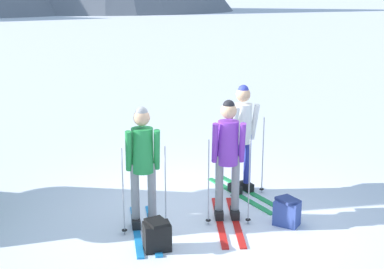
{
  "coord_description": "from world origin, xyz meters",
  "views": [
    {
      "loc": [
        -3.63,
        -5.82,
        3.04
      ],
      "look_at": [
        0.12,
        0.54,
        1.05
      ],
      "focal_mm": 49.69,
      "sensor_mm": 36.0,
      "label": 1
    }
  ],
  "objects_px": {
    "skier_in_white": "(242,133)",
    "backpack_on_snow_beside": "(287,212)",
    "skier_in_green": "(143,164)",
    "skier_in_purple": "(228,154)",
    "backpack_on_snow_front": "(157,235)"
  },
  "relations": [
    {
      "from": "skier_in_white",
      "to": "backpack_on_snow_beside",
      "type": "height_order",
      "value": "skier_in_white"
    },
    {
      "from": "backpack_on_snow_beside",
      "to": "skier_in_green",
      "type": "bearing_deg",
      "value": 152.08
    },
    {
      "from": "skier_in_green",
      "to": "skier_in_white",
      "type": "xyz_separation_m",
      "value": [
        1.86,
        0.41,
        0.06
      ]
    },
    {
      "from": "skier_in_green",
      "to": "skier_in_purple",
      "type": "xyz_separation_m",
      "value": [
        1.11,
        -0.31,
        0.05
      ]
    },
    {
      "from": "backpack_on_snow_front",
      "to": "backpack_on_snow_beside",
      "type": "height_order",
      "value": "same"
    },
    {
      "from": "skier_in_white",
      "to": "skier_in_purple",
      "type": "bearing_deg",
      "value": -136.07
    },
    {
      "from": "skier_in_green",
      "to": "skier_in_purple",
      "type": "relative_size",
      "value": 0.98
    },
    {
      "from": "skier_in_white",
      "to": "skier_in_green",
      "type": "bearing_deg",
      "value": -167.5
    },
    {
      "from": "skier_in_purple",
      "to": "skier_in_white",
      "type": "bearing_deg",
      "value": 43.93
    },
    {
      "from": "skier_in_purple",
      "to": "skier_in_white",
      "type": "xyz_separation_m",
      "value": [
        0.75,
        0.72,
        0.02
      ]
    },
    {
      "from": "skier_in_green",
      "to": "backpack_on_snow_front",
      "type": "distance_m",
      "value": 0.96
    },
    {
      "from": "skier_in_purple",
      "to": "skier_in_white",
      "type": "height_order",
      "value": "skier_in_white"
    },
    {
      "from": "backpack_on_snow_front",
      "to": "skier_in_white",
      "type": "bearing_deg",
      "value": 27.87
    },
    {
      "from": "skier_in_white",
      "to": "backpack_on_snow_front",
      "type": "height_order",
      "value": "skier_in_white"
    },
    {
      "from": "backpack_on_snow_front",
      "to": "backpack_on_snow_beside",
      "type": "relative_size",
      "value": 0.96
    }
  ]
}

